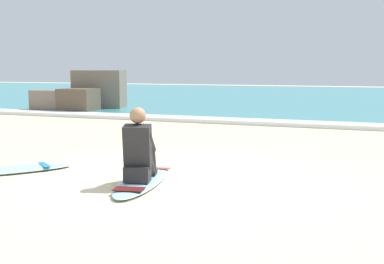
% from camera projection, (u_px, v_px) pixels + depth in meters
% --- Properties ---
extents(ground_plane, '(80.00, 80.00, 0.00)m').
position_uv_depth(ground_plane, '(176.00, 182.00, 7.03)').
color(ground_plane, beige).
extents(sea, '(80.00, 28.00, 0.10)m').
position_uv_depth(sea, '(352.00, 97.00, 26.41)').
color(sea, teal).
rests_on(sea, ground).
extents(breaking_foam, '(80.00, 0.90, 0.11)m').
position_uv_depth(breaking_foam, '(295.00, 124.00, 13.89)').
color(breaking_foam, white).
rests_on(breaking_foam, ground).
extents(surfboard_main, '(1.05, 2.30, 0.08)m').
position_uv_depth(surfboard_main, '(143.00, 180.00, 6.99)').
color(surfboard_main, '#9ED1E5').
rests_on(surfboard_main, ground).
extents(surfer_seated, '(0.53, 0.77, 0.95)m').
position_uv_depth(surfer_seated, '(139.00, 152.00, 6.76)').
color(surfer_seated, '#232326').
rests_on(surfer_seated, surfboard_main).
extents(surfboard_spare_near, '(1.57, 1.81, 0.08)m').
position_uv_depth(surfboard_spare_near, '(8.00, 170.00, 7.63)').
color(surfboard_spare_near, '#9ED1E5').
rests_on(surfboard_spare_near, ground).
extents(rock_outcrop_distant, '(2.64, 2.96, 1.44)m').
position_uv_depth(rock_outcrop_distant, '(88.00, 94.00, 18.60)').
color(rock_outcrop_distant, brown).
rests_on(rock_outcrop_distant, ground).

